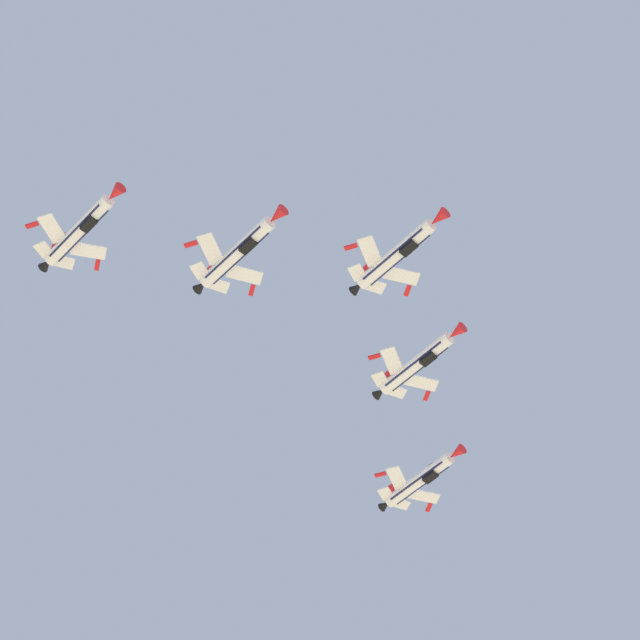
# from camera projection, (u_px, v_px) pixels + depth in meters

# --- Properties ---
(fighter_jet_lead) EXTENTS (11.62, 14.03, 4.36)m
(fighter_jet_lead) POSITION_uv_depth(u_px,v_px,m) (398.00, 253.00, 159.65)
(fighter_jet_lead) COLOR white
(fighter_jet_left_wing) EXTENTS (11.62, 14.03, 4.37)m
(fighter_jet_left_wing) POSITION_uv_depth(u_px,v_px,m) (418.00, 363.00, 171.86)
(fighter_jet_left_wing) COLOR white
(fighter_jet_right_wing) EXTENTS (11.61, 14.03, 4.38)m
(fighter_jet_right_wing) POSITION_uv_depth(u_px,v_px,m) (239.00, 251.00, 157.26)
(fighter_jet_right_wing) COLOR white
(fighter_jet_left_outer) EXTENTS (11.62, 14.03, 4.36)m
(fighter_jet_left_outer) POSITION_uv_depth(u_px,v_px,m) (421.00, 479.00, 185.09)
(fighter_jet_left_outer) COLOR white
(fighter_jet_right_outer) EXTENTS (11.61, 14.03, 4.36)m
(fighter_jet_right_outer) POSITION_uv_depth(u_px,v_px,m) (80.00, 229.00, 159.23)
(fighter_jet_right_outer) COLOR white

